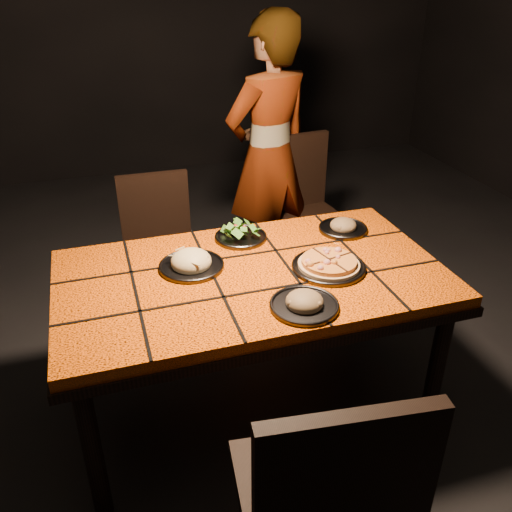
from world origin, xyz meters
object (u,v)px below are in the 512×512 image
object	(u,v)px
chair_near	(327,500)
plate_pasta	(191,263)
plate_pizza	(329,265)
chair_far_left	(159,242)
dining_table	(252,288)
chair_far_right	(302,202)
diner	(269,157)

from	to	relation	value
chair_near	plate_pasta	world-z (taller)	chair_near
plate_pizza	chair_far_left	bearing A→B (deg)	121.53
dining_table	plate_pizza	size ratio (longest dim) A/B	5.18
dining_table	chair_far_left	bearing A→B (deg)	106.90
dining_table	chair_far_right	xyz separation A→B (m)	(0.66, 1.06, -0.12)
chair_far_left	diner	size ratio (longest dim) A/B	0.52
chair_far_right	plate_pizza	world-z (taller)	chair_far_right
plate_pasta	chair_near	bearing A→B (deg)	-82.37
chair_near	chair_far_left	bearing A→B (deg)	-77.70
chair_far_left	chair_far_right	xyz separation A→B (m)	(0.93, 0.17, 0.05)
dining_table	chair_far_right	world-z (taller)	chair_far_right
diner	plate_pizza	world-z (taller)	diner
plate_pasta	diner	bearing A→B (deg)	56.01
chair_far_left	plate_pizza	size ratio (longest dim) A/B	2.78
chair_far_right	chair_far_left	bearing A→B (deg)	-175.86
chair_far_right	diner	distance (m)	0.36
chair_far_left	chair_far_right	distance (m)	0.95
chair_near	plate_pizza	bearing A→B (deg)	-107.28
diner	plate_pasta	xyz separation A→B (m)	(-0.70, -1.03, -0.06)
chair_near	chair_far_right	world-z (taller)	chair_near
chair_near	dining_table	bearing A→B (deg)	-88.32
plate_pizza	plate_pasta	xyz separation A→B (m)	(-0.55, 0.18, 0.01)
dining_table	diner	xyz separation A→B (m)	(0.46, 1.14, 0.17)
chair_far_right	plate_pizza	xyz separation A→B (m)	(-0.34, -1.13, 0.22)
chair_far_right	plate_pasta	bearing A→B (deg)	-139.39
chair_near	diner	xyz separation A→B (m)	(0.55, 2.13, 0.26)
dining_table	diner	bearing A→B (deg)	67.92
chair_far_right	plate_pasta	size ratio (longest dim) A/B	3.46
chair_far_right	plate_pasta	world-z (taller)	chair_far_right
dining_table	plate_pasta	xyz separation A→B (m)	(-0.23, 0.11, 0.10)
chair_near	plate_pizza	distance (m)	1.02
chair_far_left	chair_near	bearing A→B (deg)	-83.55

